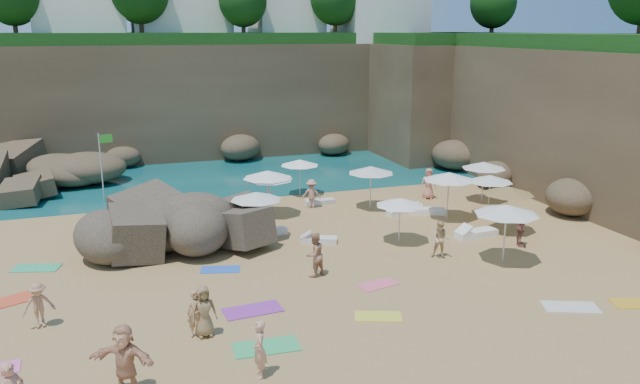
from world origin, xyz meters
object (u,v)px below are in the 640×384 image
object	(u,v)px
person_stand_1	(314,255)
person_stand_2	(311,194)
rock_outcrop	(163,243)
person_stand_5	(153,194)
parasol_1	(267,174)
flag_pole	(103,158)
parasol_2	(300,163)
person_stand_3	(521,228)
parasol_0	(269,176)
person_stand_6	(259,349)
person_stand_4	(429,184)
lounger_0	(269,232)

from	to	relation	value
person_stand_1	person_stand_2	world-z (taller)	person_stand_1
rock_outcrop	person_stand_5	size ratio (longest dim) A/B	4.91
rock_outcrop	parasol_1	bearing A→B (deg)	25.25
parasol_1	person_stand_2	world-z (taller)	parasol_1
flag_pole	person_stand_1	xyz separation A→B (m)	(7.37, -13.58, -1.53)
person_stand_1	person_stand_2	bearing A→B (deg)	-133.04
parasol_2	person_stand_3	distance (m)	12.99
rock_outcrop	person_stand_2	distance (m)	8.50
flag_pole	parasol_2	distance (m)	10.53
parasol_0	person_stand_6	size ratio (longest dim) A/B	1.45
rock_outcrop	flag_pole	xyz separation A→B (m)	(-2.30, 7.88, 2.38)
person_stand_2	person_stand_5	xyz separation A→B (m)	(-7.81, 2.70, -0.02)
person_stand_1	person_stand_5	size ratio (longest dim) A/B	1.15
person_stand_4	person_stand_5	xyz separation A→B (m)	(-14.46, 3.03, -0.11)
rock_outcrop	parasol_0	world-z (taller)	parasol_0
person_stand_1	person_stand_6	world-z (taller)	person_stand_1
person_stand_4	rock_outcrop	bearing A→B (deg)	-143.71
parasol_2	person_stand_3	xyz separation A→B (m)	(6.44, -11.24, -1.02)
lounger_0	person_stand_1	size ratio (longest dim) A/B	0.96
lounger_0	person_stand_6	distance (m)	12.00
lounger_0	person_stand_1	distance (m)	5.39
parasol_0	person_stand_6	bearing A→B (deg)	-105.39
person_stand_3	person_stand_4	distance (m)	8.25
person_stand_5	person_stand_3	bearing A→B (deg)	-28.28
person_stand_4	person_stand_5	world-z (taller)	person_stand_4
parasol_0	parasol_1	world-z (taller)	parasol_1
parasol_0	person_stand_5	xyz separation A→B (m)	(-5.39, 3.48, -1.30)
flag_pole	lounger_0	xyz separation A→B (m)	(6.96, -8.25, -2.26)
parasol_0	lounger_0	distance (m)	3.47
lounger_0	parasol_0	bearing A→B (deg)	73.31
person_stand_1	person_stand_5	distance (m)	12.65
parasol_2	person_stand_3	size ratio (longest dim) A/B	1.27
person_stand_3	person_stand_5	distance (m)	18.31
person_stand_5	person_stand_2	bearing A→B (deg)	-9.36
rock_outcrop	lounger_0	distance (m)	4.68
person_stand_6	person_stand_3	bearing A→B (deg)	123.24
person_stand_1	lounger_0	bearing A→B (deg)	-111.40
flag_pole	parasol_0	size ratio (longest dim) A/B	1.59
lounger_0	parasol_2	bearing A→B (deg)	60.14
person_stand_2	parasol_0	bearing A→B (deg)	34.67
person_stand_5	parasol_2	bearing A→B (deg)	9.47
rock_outcrop	person_stand_2	xyz separation A→B (m)	(7.84, 3.20, 0.76)
flag_pole	parasol_1	world-z (taller)	flag_pole
person_stand_6	person_stand_5	bearing A→B (deg)	-168.86
person_stand_1	person_stand_3	size ratio (longest dim) A/B	1.01
flag_pole	person_stand_4	world-z (taller)	flag_pole
lounger_0	person_stand_4	bearing A→B (deg)	16.71
parasol_0	person_stand_3	bearing A→B (deg)	-40.77
parasol_2	person_stand_5	distance (m)	8.07
rock_outcrop	person_stand_6	world-z (taller)	person_stand_6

